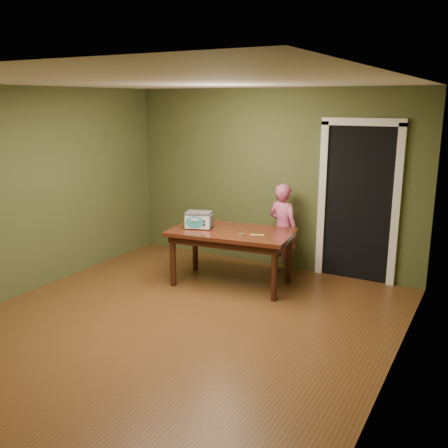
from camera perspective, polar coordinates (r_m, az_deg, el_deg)
name	(u,v)px	position (r m, az deg, el deg)	size (l,w,h in m)	color
floor	(176,326)	(5.64, -5.51, -11.51)	(5.00, 5.00, 0.00)	brown
room_shell	(172,172)	(5.15, -5.96, 5.92)	(4.52, 5.02, 2.61)	#48512B
doorway	(364,201)	(7.27, 15.67, 2.60)	(1.10, 0.66, 2.25)	black
dining_table	(232,238)	(6.62, 0.87, -1.56)	(1.70, 1.10, 0.75)	#3E150E
toy_oven	(199,219)	(6.70, -2.89, 0.55)	(0.41, 0.34, 0.22)	#4C4F54
baking_pan	(242,235)	(6.34, 2.04, -1.22)	(0.10, 0.10, 0.02)	silver
spatula	(257,235)	(6.37, 3.80, -1.24)	(0.18, 0.03, 0.01)	#F1D568
child	(283,229)	(7.10, 6.75, -0.57)	(0.48, 0.31, 1.30)	#C3507B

